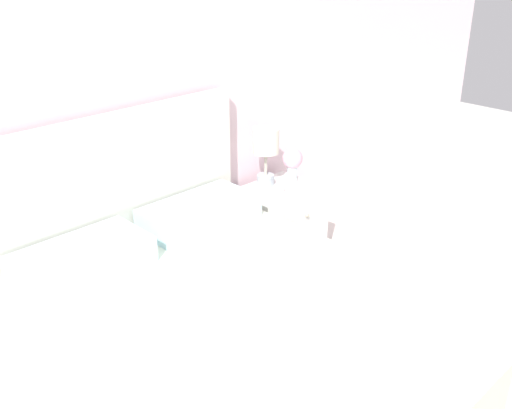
% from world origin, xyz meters
% --- Properties ---
extents(ground_plane, '(12.00, 12.00, 0.00)m').
position_xyz_m(ground_plane, '(0.00, 0.00, 0.00)').
color(ground_plane, silver).
extents(wall_back, '(8.00, 0.06, 2.60)m').
position_xyz_m(wall_back, '(0.00, 0.07, 1.30)').
color(wall_back, silver).
rests_on(wall_back, ground_plane).
extents(bed, '(1.62, 1.99, 1.25)m').
position_xyz_m(bed, '(0.00, -0.92, 0.30)').
color(bed, beige).
rests_on(bed, ground_plane).
extents(nightstand, '(0.47, 0.46, 0.56)m').
position_xyz_m(nightstand, '(1.10, -0.24, 0.28)').
color(nightstand, white).
rests_on(nightstand, ground_plane).
extents(table_lamp, '(0.17, 0.17, 0.40)m').
position_xyz_m(table_lamp, '(1.05, -0.13, 0.82)').
color(table_lamp, '#A8B2BC').
rests_on(table_lamp, nightstand).
extents(flower_vase, '(0.14, 0.14, 0.24)m').
position_xyz_m(flower_vase, '(1.23, -0.20, 0.70)').
color(flower_vase, silver).
rests_on(flower_vase, nightstand).
extents(teacup, '(0.11, 0.11, 0.06)m').
position_xyz_m(teacup, '(1.19, -0.36, 0.58)').
color(teacup, white).
rests_on(teacup, nightstand).
extents(alarm_clock, '(0.06, 0.04, 0.06)m').
position_xyz_m(alarm_clock, '(1.02, -0.28, 0.59)').
color(alarm_clock, white).
rests_on(alarm_clock, nightstand).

